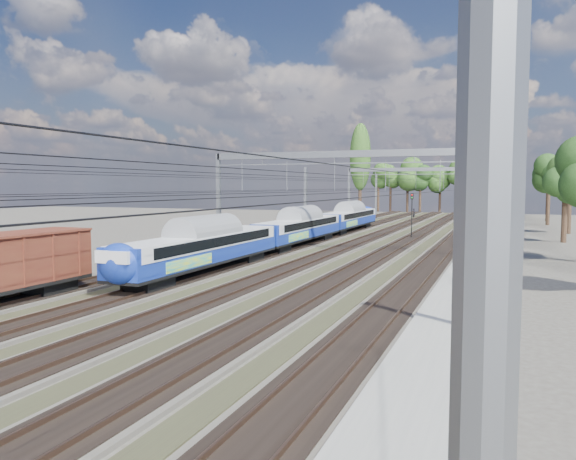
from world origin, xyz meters
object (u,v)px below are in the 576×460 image
(worker, at_px, (414,214))
(signal_far, at_px, (497,204))
(emu_train, at_px, (299,224))
(signal_near, at_px, (412,210))

(worker, xyz_separation_m, signal_far, (14.17, -15.02, 2.36))
(signal_far, bearing_deg, emu_train, -134.72)
(worker, relative_size, signal_near, 0.37)
(emu_train, relative_size, signal_near, 11.06)
(signal_near, bearing_deg, emu_train, -144.30)
(signal_far, bearing_deg, worker, 114.39)
(emu_train, height_order, signal_near, signal_near)
(emu_train, height_order, worker, emu_train)
(worker, bearing_deg, signal_near, 167.30)
(signal_near, relative_size, signal_far, 0.97)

